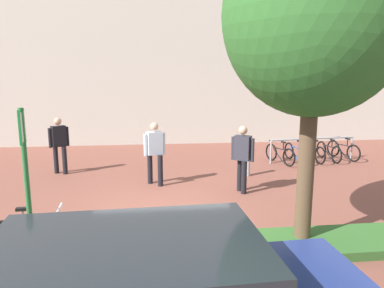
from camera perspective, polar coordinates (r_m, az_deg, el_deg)
name	(u,v)px	position (r m, az deg, el deg)	size (l,w,h in m)	color
ground_plane	(161,214)	(7.96, -4.84, -11.02)	(60.00, 60.00, 0.00)	brown
building_facade	(154,27)	(16.34, -6.04, 17.88)	(28.00, 1.20, 10.00)	beige
planter_strip	(221,248)	(6.36, 4.65, -16.08)	(7.00, 1.10, 0.16)	#336028
tree_sidewalk	(315,16)	(6.35, 18.86, 18.64)	(2.95, 2.95, 5.52)	brown
parking_sign_post	(25,165)	(6.04, -24.82, -2.96)	(0.08, 0.36, 2.48)	#2D7238
bike_at_sign	(37,236)	(6.64, -23.27, -13.20)	(1.68, 0.42, 0.86)	black
bike_rack_cluster	(312,151)	(13.29, 18.46, -1.12)	(3.19, 1.88, 0.83)	#99999E
bollard_steel	(248,161)	(10.87, 8.76, -2.69)	(0.16, 0.16, 0.90)	#ADADB2
person_shirt_blue	(155,150)	(9.81, -5.90, -0.88)	(0.59, 0.41, 1.72)	black
person_suited_navy	(59,142)	(11.60, -20.24, 0.31)	(0.54, 0.41, 1.72)	black
person_suited_dark	(242,155)	(9.20, 7.96, -1.69)	(0.52, 0.42, 1.72)	black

